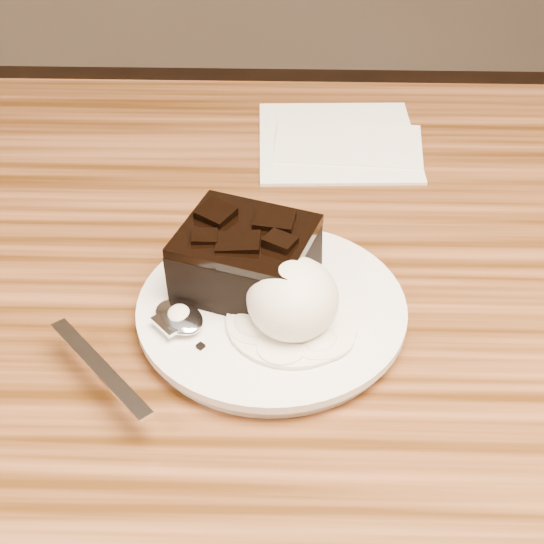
{
  "coord_description": "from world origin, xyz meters",
  "views": [
    {
      "loc": [
        -0.09,
        -0.45,
        1.17
      ],
      "look_at": [
        -0.11,
        0.01,
        0.79
      ],
      "focal_mm": 53.88,
      "sensor_mm": 36.0,
      "label": 1
    }
  ],
  "objects_px": {
    "spoon": "(179,319)",
    "ice_cream_scoop": "(293,298)",
    "plate": "(272,313)",
    "brownie": "(246,261)",
    "napkin": "(338,140)"
  },
  "relations": [
    {
      "from": "brownie",
      "to": "ice_cream_scoop",
      "type": "relative_size",
      "value": 1.34
    },
    {
      "from": "ice_cream_scoop",
      "to": "plate",
      "type": "bearing_deg",
      "value": 128.43
    },
    {
      "from": "brownie",
      "to": "spoon",
      "type": "height_order",
      "value": "brownie"
    },
    {
      "from": "spoon",
      "to": "ice_cream_scoop",
      "type": "bearing_deg",
      "value": -39.72
    },
    {
      "from": "brownie",
      "to": "spoon",
      "type": "distance_m",
      "value": 0.07
    },
    {
      "from": "spoon",
      "to": "napkin",
      "type": "height_order",
      "value": "spoon"
    },
    {
      "from": "brownie",
      "to": "spoon",
      "type": "relative_size",
      "value": 0.55
    },
    {
      "from": "plate",
      "to": "ice_cream_scoop",
      "type": "relative_size",
      "value": 2.87
    },
    {
      "from": "plate",
      "to": "spoon",
      "type": "relative_size",
      "value": 1.18
    },
    {
      "from": "spoon",
      "to": "plate",
      "type": "bearing_deg",
      "value": -23.21
    },
    {
      "from": "spoon",
      "to": "brownie",
      "type": "bearing_deg",
      "value": 3.04
    },
    {
      "from": "plate",
      "to": "spoon",
      "type": "height_order",
      "value": "spoon"
    },
    {
      "from": "plate",
      "to": "brownie",
      "type": "distance_m",
      "value": 0.04
    },
    {
      "from": "ice_cream_scoop",
      "to": "spoon",
      "type": "distance_m",
      "value": 0.08
    },
    {
      "from": "plate",
      "to": "spoon",
      "type": "xyz_separation_m",
      "value": [
        -0.07,
        -0.02,
        0.01
      ]
    }
  ]
}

